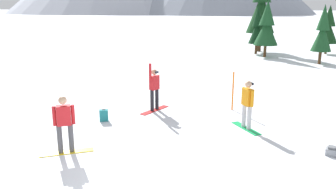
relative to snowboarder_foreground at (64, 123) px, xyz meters
name	(u,v)px	position (x,y,z in m)	size (l,w,h in m)	color
ground_plane	(134,177)	(2.47, -0.88, -0.92)	(800.00, 800.00, 0.00)	white
snowboarder_foreground	(64,123)	(0.00, 0.00, 0.00)	(1.47, 1.08, 1.74)	yellow
snowboarder_midground	(247,104)	(5.04, 3.58, 0.00)	(1.11, 1.33, 1.74)	#19B259
snowboarder_background	(154,88)	(1.22, 4.81, 0.03)	(0.83, 1.59, 2.02)	red
backpack_teal	(104,116)	(-0.22, 2.98, -0.71)	(0.37, 0.35, 0.47)	#1E7A7F
backpack_grey	(334,152)	(7.65, 1.95, -0.81)	(0.55, 0.42, 0.26)	gray
trail_marker_pole	(233,91)	(4.35, 5.77, -0.11)	(0.06, 0.06, 1.63)	orange
pine_tree_leaning	(257,28)	(4.80, 24.13, 1.45)	(1.49, 1.49, 4.35)	#472D19
pine_tree_short	(323,32)	(9.61, 19.57, 1.49)	(1.47, 1.47, 4.43)	#472D19
pine_tree_slender	(328,27)	(11.00, 25.98, 1.47)	(1.80, 1.80, 4.39)	#472D19
pine_tree_tall	(262,5)	(5.01, 26.18, 3.48)	(2.64, 2.64, 8.08)	#472D19
pine_tree_broad	(267,27)	(5.59, 22.21, 1.67)	(2.02, 2.02, 4.74)	#472D19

